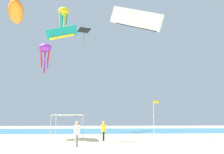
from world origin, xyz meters
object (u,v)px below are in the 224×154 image
Objects in this scene: person_near_tent at (104,129)px; kite_parafoil_white at (136,19)px; kite_parafoil_teal at (62,33)px; person_leftmost at (77,132)px; kite_octopus_yellow at (64,13)px; canopy_tent at (68,116)px; kite_diamond_black at (84,31)px; kite_octopus_purple at (45,49)px; kite_inflatable_orange at (16,12)px; banner_flag at (154,115)px.

person_near_tent is 0.31× the size of kite_parafoil_white.
person_near_tent is 0.61× the size of kite_parafoil_teal.
kite_octopus_yellow reaches higher than person_leftmost.
person_near_tent is (3.59, -2.26, -1.29)m from canopy_tent.
kite_diamond_black is 5.25m from kite_octopus_yellow.
canopy_tent is 1.10× the size of kite_diamond_black.
person_leftmost is at bearing -78.84° from canopy_tent.
person_leftmost is at bearing 129.71° from kite_octopus_purple.
kite_parafoil_teal is 0.67× the size of kite_octopus_yellow.
person_leftmost is 0.46× the size of kite_octopus_purple.
person_leftmost is at bearing -108.45° from kite_diamond_black.
kite_octopus_purple is 11.03m from kite_octopus_yellow.
kite_diamond_black is (-3.02, 20.85, 17.18)m from person_near_tent.
kite_octopus_yellow reaches higher than kite_octopus_purple.
canopy_tent is 0.72× the size of kite_octopus_yellow.
kite_parafoil_white is at bearing 75.21° from kite_inflatable_orange.
person_near_tent is at bearing 146.81° from person_leftmost.
banner_flag is (7.86, 8.13, 1.32)m from person_leftmost.
canopy_tent is 23.67m from kite_octopus_yellow.
kite_inflatable_orange reaches higher than banner_flag.
kite_octopus_yellow is (-2.20, 16.87, 9.51)m from kite_parafoil_teal.
kite_parafoil_teal is at bearing -168.10° from person_leftmost.
canopy_tent is 13.61m from kite_parafoil_white.
kite_octopus_purple is at bearing 88.92° from kite_octopus_yellow.
person_near_tent is at bearing -102.07° from kite_diamond_black.
kite_diamond_black is 0.65× the size of kite_octopus_yellow.
person_near_tent is 0.45× the size of banner_flag.
kite_parafoil_white is at bearing 137.78° from kite_octopus_yellow.
kite_diamond_black is (6.95, 17.34, 4.12)m from kite_inflatable_orange.
person_near_tent is 13.64m from kite_parafoil_white.
kite_inflatable_orange is (-6.38, 1.25, 11.77)m from canopy_tent.
kite_parafoil_white reaches higher than kite_inflatable_orange.
person_leftmost is at bearing -16.38° from person_near_tent.
kite_parafoil_teal reaches higher than banner_flag.
kite_inflatable_orange is 2.12× the size of kite_diamond_black.
person_near_tent is at bearing 143.44° from kite_parafoil_teal.
kite_parafoil_white is at bearing -88.63° from kite_diamond_black.
kite_diamond_black is at bearing -164.07° from person_near_tent.
kite_octopus_yellow is (-12.16, 14.20, 17.87)m from banner_flag.
banner_flag is 13.27m from kite_parafoil_teal.
kite_parafoil_teal is 0.51× the size of kite_parafoil_white.
kite_octopus_purple reaches higher than person_near_tent.
kite_parafoil_white is (13.85, -0.00, -0.46)m from kite_inflatable_orange.
person_leftmost is 19.68m from kite_octopus_purple.
kite_parafoil_teal is at bearing -112.36° from canopy_tent.
canopy_tent is 24.46m from kite_diamond_black.
kite_parafoil_teal is 19.49m from kite_octopus_yellow.
person_leftmost reaches higher than person_near_tent.
banner_flag is (9.27, 0.99, 0.06)m from canopy_tent.
banner_flag is 1.39× the size of kite_diamond_black.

